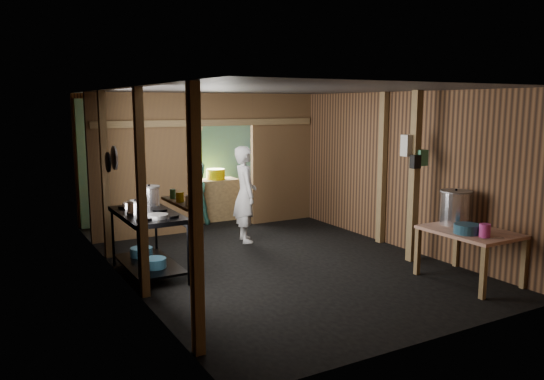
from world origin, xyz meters
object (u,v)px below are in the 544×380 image
prep_table (469,256)px  pink_bucket (485,230)px  stove_pot_large (149,197)px  stock_pot (455,208)px  yellow_tub (216,174)px  cook (245,194)px  gas_range (148,244)px

prep_table → pink_bucket: bearing=-113.0°
prep_table → stove_pot_large: bearing=140.9°
stock_pot → yellow_tub: 5.21m
prep_table → cook: 3.85m
prep_table → stove_pot_large: size_ratio=3.77×
pink_bucket → yellow_tub: bearing=102.3°
prep_table → stove_pot_large: stove_pot_large is taller
pink_bucket → cook: bearing=112.1°
gas_range → cook: bearing=26.5°
stove_pot_large → stock_pot: bearing=-34.7°
pink_bucket → prep_table: bearing=67.0°
stove_pot_large → prep_table: bearing=-39.1°
gas_range → prep_table: gas_range is taller
gas_range → yellow_tub: bearing=51.7°
stock_pot → prep_table: bearing=-104.3°
stove_pot_large → stock_pot: size_ratio=0.63×
gas_range → stock_pot: 4.35m
cook → stove_pot_large: bearing=119.3°
gas_range → yellow_tub: (2.32, 2.94, 0.51)m
gas_range → stock_pot: bearing=-28.5°
stock_pot → pink_bucket: (-0.24, -0.70, -0.15)m
stove_pot_large → pink_bucket: (3.40, -3.21, -0.24)m
prep_table → stock_pot: size_ratio=2.40×
stove_pot_large → stock_pot: stove_pot_large is taller
prep_table → yellow_tub: yellow_tub is taller
stock_pot → yellow_tub: (-1.48, 5.00, 0.01)m
gas_range → prep_table: size_ratio=1.27×
prep_table → stock_pot: bearing=75.7°
gas_range → prep_table: 4.43m
stock_pot → yellow_tub: size_ratio=1.29×
pink_bucket → cook: cook is taller
prep_table → pink_bucket: 0.57m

